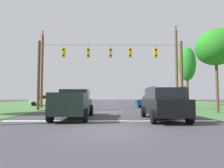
# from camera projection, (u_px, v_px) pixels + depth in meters

# --- Properties ---
(ground_plane) EXTENTS (120.00, 120.00, 0.00)m
(ground_plane) POSITION_uv_depth(u_px,v_px,m) (109.00, 130.00, 8.37)
(ground_plane) COLOR #3D3D42
(stop_bar_stripe) EXTENTS (12.99, 0.45, 0.01)m
(stop_bar_stripe) POSITION_uv_depth(u_px,v_px,m) (109.00, 121.00, 11.40)
(stop_bar_stripe) COLOR white
(stop_bar_stripe) RESTS_ON ground
(lane_dash_0) EXTENTS (2.50, 0.15, 0.01)m
(lane_dash_0) POSITION_uv_depth(u_px,v_px,m) (110.00, 112.00, 17.38)
(lane_dash_0) COLOR white
(lane_dash_0) RESTS_ON ground
(lane_dash_1) EXTENTS (2.50, 0.15, 0.01)m
(lane_dash_1) POSITION_uv_depth(u_px,v_px,m) (110.00, 107.00, 24.27)
(lane_dash_1) COLOR white
(lane_dash_1) RESTS_ON ground
(lane_dash_2) EXTENTS (2.50, 0.15, 0.01)m
(lane_dash_2) POSITION_uv_depth(u_px,v_px,m) (110.00, 104.00, 32.84)
(lane_dash_2) COLOR white
(lane_dash_2) RESTS_ON ground
(lane_dash_3) EXTENTS (2.50, 0.15, 0.01)m
(lane_dash_3) POSITION_uv_depth(u_px,v_px,m) (110.00, 103.00, 38.80)
(lane_dash_3) COLOR white
(lane_dash_3) RESTS_ON ground
(lane_dash_4) EXTENTS (2.50, 0.15, 0.01)m
(lane_dash_4) POSITION_uv_depth(u_px,v_px,m) (110.00, 102.00, 46.56)
(lane_dash_4) COLOR white
(lane_dash_4) RESTS_ON ground
(overhead_signal_span) EXTENTS (15.11, 0.31, 7.22)m
(overhead_signal_span) POSITION_uv_depth(u_px,v_px,m) (110.00, 70.00, 19.59)
(overhead_signal_span) COLOR brown
(overhead_signal_span) RESTS_ON ground
(pickup_truck) EXTENTS (2.33, 5.42, 1.95)m
(pickup_truck) POSITION_uv_depth(u_px,v_px,m) (74.00, 104.00, 12.80)
(pickup_truck) COLOR black
(pickup_truck) RESTS_ON ground
(suv_black) EXTENTS (2.23, 4.81, 2.05)m
(suv_black) POSITION_uv_depth(u_px,v_px,m) (163.00, 103.00, 11.85)
(suv_black) COLOR black
(suv_black) RESTS_ON ground
(distant_car_crossing_white) EXTENTS (4.38, 2.18, 1.52)m
(distant_car_crossing_white) POSITION_uv_depth(u_px,v_px,m) (46.00, 100.00, 27.80)
(distant_car_crossing_white) COLOR silver
(distant_car_crossing_white) RESTS_ON ground
(distant_car_oncoming) EXTENTS (2.27, 4.42, 1.52)m
(distant_car_oncoming) POSITION_uv_depth(u_px,v_px,m) (164.00, 99.00, 35.93)
(distant_car_oncoming) COLOR silver
(distant_car_oncoming) RESTS_ON ground
(distant_car_far_parked) EXTENTS (4.40, 2.22, 1.52)m
(distant_car_far_parked) POSITION_uv_depth(u_px,v_px,m) (153.00, 101.00, 23.56)
(distant_car_far_parked) COLOR navy
(distant_car_far_parked) RESTS_ON ground
(utility_pole_mid_right) EXTENTS (0.32, 1.58, 10.02)m
(utility_pole_mid_right) POSITION_uv_depth(u_px,v_px,m) (177.00, 68.00, 22.77)
(utility_pole_mid_right) COLOR brown
(utility_pole_mid_right) RESTS_ON ground
(utility_pole_near_left) EXTENTS (0.30, 1.61, 9.53)m
(utility_pole_near_left) POSITION_uv_depth(u_px,v_px,m) (42.00, 69.00, 23.20)
(utility_pole_near_left) COLOR brown
(utility_pole_near_left) RESTS_ON ground
(tree_roadside_right) EXTENTS (3.53, 3.53, 7.40)m
(tree_roadside_right) POSITION_uv_depth(u_px,v_px,m) (216.00, 47.00, 16.71)
(tree_roadside_right) COLOR brown
(tree_roadside_right) RESTS_ON ground
(tree_roadside_left) EXTENTS (2.57, 2.57, 8.87)m
(tree_roadside_left) POSITION_uv_depth(u_px,v_px,m) (187.00, 64.00, 28.66)
(tree_roadside_left) COLOR brown
(tree_roadside_left) RESTS_ON ground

